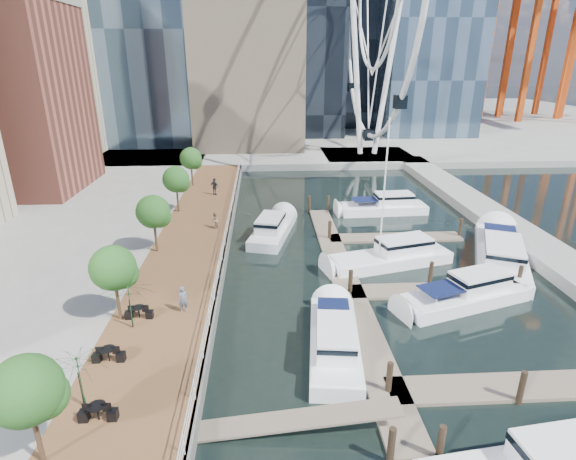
% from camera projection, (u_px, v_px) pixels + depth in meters
% --- Properties ---
extents(ground, '(520.00, 520.00, 0.00)m').
position_uv_depth(ground, '(321.00, 369.00, 23.59)').
color(ground, black).
rests_on(ground, ground).
extents(boardwalk, '(6.00, 60.00, 1.00)m').
position_uv_depth(boardwalk, '(190.00, 251.00, 36.94)').
color(boardwalk, brown).
rests_on(boardwalk, ground).
extents(seawall, '(0.25, 60.00, 1.00)m').
position_uv_depth(seawall, '(227.00, 250.00, 37.09)').
color(seawall, '#595954').
rests_on(seawall, ground).
extents(land_far, '(200.00, 114.00, 1.00)m').
position_uv_depth(land_far, '(273.00, 119.00, 118.60)').
color(land_far, gray).
rests_on(land_far, ground).
extents(breakwater, '(4.00, 60.00, 1.00)m').
position_uv_depth(breakwater, '(502.00, 224.00, 43.13)').
color(breakwater, gray).
rests_on(breakwater, ground).
extents(pier, '(14.00, 12.00, 1.00)m').
position_uv_depth(pier, '(367.00, 157.00, 72.68)').
color(pier, gray).
rests_on(pier, ground).
extents(railing, '(0.10, 60.00, 1.05)m').
position_uv_depth(railing, '(225.00, 239.00, 36.72)').
color(railing, white).
rests_on(railing, boardwalk).
extents(floating_docks, '(16.00, 34.00, 2.60)m').
position_uv_depth(floating_docks, '(412.00, 273.00, 33.15)').
color(floating_docks, '#6D6051').
rests_on(floating_docks, ground).
extents(port_cranes, '(40.00, 52.00, 38.00)m').
position_uv_depth(port_cranes, '(550.00, 39.00, 109.34)').
color(port_cranes, '#D84C14').
rests_on(port_cranes, ground).
extents(street_trees, '(2.60, 42.60, 4.60)m').
position_uv_depth(street_trees, '(153.00, 212.00, 34.53)').
color(street_trees, '#3F2B1C').
rests_on(street_trees, ground).
extents(cafe_tables, '(2.50, 13.70, 0.74)m').
position_uv_depth(cafe_tables, '(104.00, 381.00, 20.69)').
color(cafe_tables, black).
rests_on(cafe_tables, ground).
extents(yacht_foreground, '(10.15, 5.54, 2.15)m').
position_uv_depth(yacht_foreground, '(463.00, 304.00, 29.92)').
color(yacht_foreground, white).
rests_on(yacht_foreground, ground).
extents(pedestrian_near, '(0.69, 0.54, 1.67)m').
position_uv_depth(pedestrian_near, '(183.00, 299.00, 26.80)').
color(pedestrian_near, '#525B6D').
rests_on(pedestrian_near, boardwalk).
extents(pedestrian_mid, '(0.75, 0.85, 1.48)m').
position_uv_depth(pedestrian_mid, '(215.00, 220.00, 40.25)').
color(pedestrian_mid, '#87725D').
rests_on(pedestrian_mid, boardwalk).
extents(pedestrian_far, '(1.20, 1.02, 1.93)m').
position_uv_depth(pedestrian_far, '(215.00, 186.00, 50.20)').
color(pedestrian_far, '#2E313A').
rests_on(pedestrian_far, boardwalk).
extents(moored_yachts, '(25.17, 36.50, 11.50)m').
position_uv_depth(moored_yachts, '(398.00, 269.00, 34.89)').
color(moored_yachts, white).
rests_on(moored_yachts, ground).
extents(cafe_seating, '(4.91, 15.56, 2.70)m').
position_uv_depth(cafe_seating, '(100.00, 367.00, 20.21)').
color(cafe_seating, '#0E361B').
rests_on(cafe_seating, ground).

